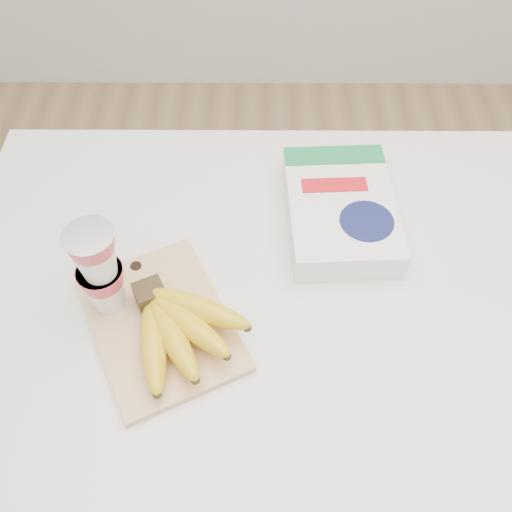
{
  "coord_description": "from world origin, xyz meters",
  "views": [
    {
      "loc": [
        -0.11,
        -0.55,
        1.8
      ],
      "look_at": [
        -0.11,
        0.05,
        1.02
      ],
      "focal_mm": 40.0,
      "sensor_mm": 36.0,
      "label": 1
    }
  ],
  "objects_px": {
    "bananas": "(177,326)",
    "cereal_box": "(340,210)",
    "table": "(301,409)",
    "yogurt_stack": "(99,268)",
    "cutting_board": "(161,323)"
  },
  "relations": [
    {
      "from": "bananas",
      "to": "yogurt_stack",
      "type": "relative_size",
      "value": 1.19
    },
    {
      "from": "bananas",
      "to": "cereal_box",
      "type": "xyz_separation_m",
      "value": [
        0.28,
        0.26,
        -0.01
      ]
    },
    {
      "from": "bananas",
      "to": "table",
      "type": "bearing_deg",
      "value": 20.64
    },
    {
      "from": "table",
      "to": "yogurt_stack",
      "type": "relative_size",
      "value": 7.27
    },
    {
      "from": "cutting_board",
      "to": "cereal_box",
      "type": "bearing_deg",
      "value": 10.48
    },
    {
      "from": "bananas",
      "to": "cereal_box",
      "type": "bearing_deg",
      "value": 42.69
    },
    {
      "from": "cutting_board",
      "to": "bananas",
      "type": "height_order",
      "value": "bananas"
    },
    {
      "from": "bananas",
      "to": "yogurt_stack",
      "type": "bearing_deg",
      "value": 152.51
    },
    {
      "from": "yogurt_stack",
      "to": "bananas",
      "type": "bearing_deg",
      "value": -27.49
    },
    {
      "from": "table",
      "to": "yogurt_stack",
      "type": "xyz_separation_m",
      "value": [
        -0.35,
        -0.03,
        0.6
      ]
    },
    {
      "from": "cutting_board",
      "to": "cereal_box",
      "type": "height_order",
      "value": "cereal_box"
    },
    {
      "from": "cutting_board",
      "to": "table",
      "type": "bearing_deg",
      "value": -13.11
    },
    {
      "from": "cereal_box",
      "to": "yogurt_stack",
      "type": "bearing_deg",
      "value": -156.54
    },
    {
      "from": "cutting_board",
      "to": "yogurt_stack",
      "type": "xyz_separation_m",
      "value": [
        -0.09,
        0.03,
        0.1
      ]
    },
    {
      "from": "table",
      "to": "cereal_box",
      "type": "height_order",
      "value": "cereal_box"
    }
  ]
}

